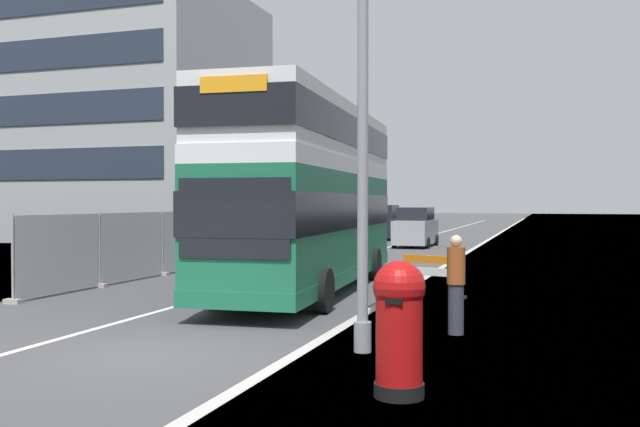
% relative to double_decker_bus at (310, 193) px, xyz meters
% --- Properties ---
extents(ground, '(140.00, 280.00, 0.10)m').
position_rel_double_decker_bus_xyz_m(ground, '(0.72, -8.16, -2.76)').
color(ground, '#424244').
extents(double_decker_bus, '(3.40, 11.71, 5.10)m').
position_rel_double_decker_bus_xyz_m(double_decker_bus, '(0.00, 0.00, 0.00)').
color(double_decker_bus, '#196042').
rests_on(double_decker_bus, ground).
extents(lamppost_foreground, '(0.29, 0.70, 9.11)m').
position_rel_double_decker_bus_xyz_m(lamppost_foreground, '(3.38, -7.02, 1.60)').
color(lamppost_foreground, gray).
rests_on(lamppost_foreground, ground).
extents(red_pillar_postbox, '(0.67, 0.67, 1.73)m').
position_rel_double_decker_bus_xyz_m(red_pillar_postbox, '(4.50, -9.42, -1.76)').
color(red_pillar_postbox, black).
rests_on(red_pillar_postbox, ground).
extents(roadworks_barrier, '(1.73, 0.89, 1.08)m').
position_rel_double_decker_bus_xyz_m(roadworks_barrier, '(3.41, -0.08, -2.04)').
color(roadworks_barrier, orange).
rests_on(roadworks_barrier, ground).
extents(construction_site_fence, '(0.44, 27.40, 2.19)m').
position_rel_double_decker_bus_xyz_m(construction_site_fence, '(-6.04, 9.11, -1.66)').
color(construction_site_fence, '#A8AAAD').
rests_on(construction_site_fence, ground).
extents(car_oncoming_near, '(1.99, 4.53, 2.16)m').
position_rel_double_decker_bus_xyz_m(car_oncoming_near, '(-0.78, 19.82, -1.69)').
color(car_oncoming_near, gray).
rests_on(car_oncoming_near, ground).
extents(car_receding_mid, '(1.99, 3.91, 2.25)m').
position_rel_double_decker_bus_xyz_m(car_receding_mid, '(-4.14, 26.27, -1.67)').
color(car_receding_mid, black).
rests_on(car_receding_mid, ground).
extents(bare_tree_far_verge_near, '(2.54, 2.27, 4.83)m').
position_rel_double_decker_bus_xyz_m(bare_tree_far_verge_near, '(-15.23, 17.83, -0.39)').
color(bare_tree_far_verge_near, '#4C3D2D').
rests_on(bare_tree_far_verge_near, ground).
extents(bare_tree_far_verge_mid, '(2.58, 2.83, 4.83)m').
position_rel_double_decker_bus_xyz_m(bare_tree_far_verge_mid, '(-14.75, 42.30, -0.47)').
color(bare_tree_far_verge_mid, '#4C3D2D').
rests_on(bare_tree_far_verge_mid, ground).
extents(pedestrian_at_kerb, '(0.34, 0.34, 1.85)m').
position_rel_double_decker_bus_xyz_m(pedestrian_at_kerb, '(4.63, -5.00, -1.78)').
color(pedestrian_at_kerb, '#2D3342').
rests_on(pedestrian_at_kerb, ground).
extents(backdrop_office_block, '(26.66, 13.78, 16.04)m').
position_rel_double_decker_bus_xyz_m(backdrop_office_block, '(-26.43, 22.30, 5.31)').
color(backdrop_office_block, '#9EA0A3').
rests_on(backdrop_office_block, ground).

